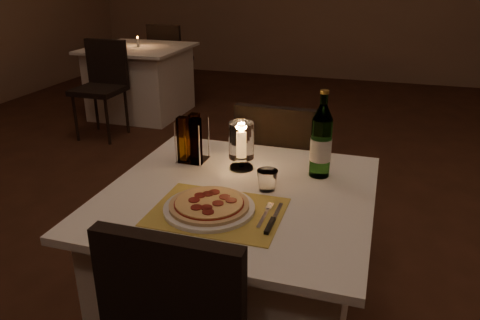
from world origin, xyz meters
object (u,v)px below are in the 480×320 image
(main_table, at_px, (239,271))
(water_bottle, at_px, (321,142))
(pizza, at_px, (209,204))
(plate, at_px, (209,208))
(chair_far, at_px, (279,166))
(tumbler, at_px, (267,180))
(hurricane_candle, at_px, (241,142))
(neighbor_table_left, at_px, (141,81))

(main_table, height_order, water_bottle, water_bottle)
(water_bottle, bearing_deg, pizza, -127.52)
(plate, bearing_deg, chair_far, 86.80)
(main_table, bearing_deg, tumbler, 22.88)
(hurricane_candle, distance_m, neighbor_table_left, 3.45)
(water_bottle, xyz_separation_m, neighbor_table_left, (-2.33, 2.73, -0.51))
(plate, relative_size, neighbor_table_left, 0.32)
(water_bottle, bearing_deg, plate, -127.51)
(tumbler, bearing_deg, water_bottle, 49.01)
(water_bottle, bearing_deg, neighbor_table_left, 130.39)
(pizza, height_order, water_bottle, water_bottle)
(hurricane_candle, bearing_deg, plate, -89.55)
(neighbor_table_left, bearing_deg, water_bottle, -49.61)
(chair_far, height_order, water_bottle, water_bottle)
(chair_far, distance_m, tumbler, 0.72)
(main_table, height_order, hurricane_candle, hurricane_candle)
(main_table, distance_m, tumbler, 0.42)
(chair_far, height_order, hurricane_candle, hurricane_candle)
(main_table, distance_m, pizza, 0.44)
(plate, xyz_separation_m, hurricane_candle, (-0.00, 0.39, 0.11))
(pizza, height_order, tumbler, tumbler)
(water_bottle, bearing_deg, main_table, -138.73)
(main_table, bearing_deg, plate, -105.52)
(hurricane_candle, bearing_deg, tumbler, -47.08)
(chair_far, distance_m, plate, 0.92)
(main_table, height_order, neighbor_table_left, same)
(chair_far, xyz_separation_m, water_bottle, (0.27, -0.48, 0.33))
(main_table, xyz_separation_m, neighbor_table_left, (-2.06, 2.97, 0.00))
(water_bottle, distance_m, hurricane_candle, 0.33)
(pizza, relative_size, hurricane_candle, 1.38)
(water_bottle, bearing_deg, hurricane_candle, -174.98)
(hurricane_candle, bearing_deg, water_bottle, 5.02)
(chair_far, xyz_separation_m, hurricane_candle, (-0.05, -0.51, 0.31))
(tumbler, relative_size, hurricane_candle, 0.40)
(plate, xyz_separation_m, tumbler, (0.15, 0.22, 0.03))
(main_table, relative_size, pizza, 3.57)
(chair_far, distance_m, hurricane_candle, 0.60)
(tumbler, height_order, neighbor_table_left, tumbler)
(plate, xyz_separation_m, water_bottle, (0.32, 0.42, 0.13))
(pizza, bearing_deg, plate, -117.19)
(chair_far, height_order, neighbor_table_left, chair_far)
(plate, relative_size, hurricane_candle, 1.58)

